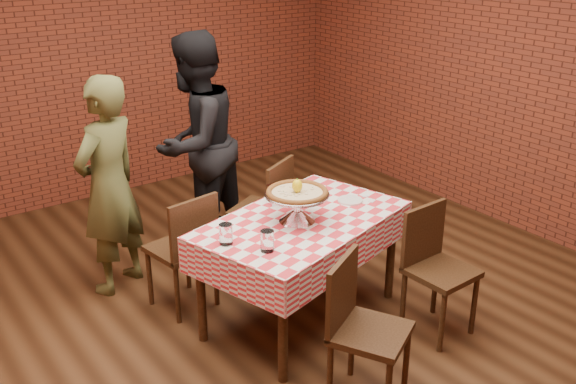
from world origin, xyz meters
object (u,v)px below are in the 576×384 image
object	(u,v)px
pizza	(297,193)
diner_black	(195,143)
condiment_caddy	(275,194)
diner_olive	(109,186)
chair_far_left	(181,250)
water_glass_right	(226,234)
chair_near_left	(371,335)
chair_near_right	(441,274)
chair_far_right	(260,211)
water_glass_left	(267,241)
pizza_stand	(297,207)
table	(301,270)

from	to	relation	value
pizza	diner_black	xyz separation A→B (m)	(0.05, 1.45, -0.05)
condiment_caddy	diner_olive	bearing A→B (deg)	137.12
chair_far_left	diner_black	world-z (taller)	diner_black
water_glass_right	chair_near_left	distance (m)	1.04
chair_near_left	water_glass_right	bearing A→B (deg)	85.79
condiment_caddy	chair_near_right	bearing A→B (deg)	-55.30
chair_far_right	water_glass_left	bearing A→B (deg)	31.44
water_glass_left	diner_olive	bearing A→B (deg)	106.08
pizza	water_glass_right	bearing A→B (deg)	-178.45
chair_near_left	chair_near_right	bearing A→B (deg)	-11.96
pizza	condiment_caddy	world-z (taller)	pizza
water_glass_left	water_glass_right	distance (m)	0.27
water_glass_left	diner_black	size ratio (longest dim) A/B	0.07
condiment_caddy	chair_far_right	distance (m)	0.71
water_glass_right	chair_far_right	distance (m)	1.27
condiment_caddy	pizza_stand	bearing A→B (deg)	-96.81
table	diner_black	distance (m)	1.53
condiment_caddy	chair_far_left	xyz separation A→B (m)	(-0.59, 0.32, -0.39)
pizza	chair_near_right	bearing A→B (deg)	-44.39
pizza_stand	water_glass_right	world-z (taller)	pizza_stand
water_glass_left	pizza	bearing A→B (deg)	30.78
pizza	diner_olive	distance (m)	1.44
water_glass_left	diner_black	distance (m)	1.74
chair_near_right	diner_black	bearing A→B (deg)	104.35
table	chair_near_left	size ratio (longest dim) A/B	1.60
chair_near_right	chair_far_right	distance (m)	1.59
condiment_caddy	diner_black	bearing A→B (deg)	92.30
chair_far_left	diner_olive	distance (m)	0.71
water_glass_left	chair_near_left	bearing A→B (deg)	-70.71
table	water_glass_right	bearing A→B (deg)	-177.69
water_glass_left	chair_far_left	distance (m)	0.97
pizza_stand	pizza	distance (m)	0.10
water_glass_right	table	bearing A→B (deg)	2.31
water_glass_left	diner_black	world-z (taller)	diner_black
chair_near_left	diner_olive	distance (m)	2.21
water_glass_left	pizza_stand	bearing A→B (deg)	30.78
table	diner_olive	xyz separation A→B (m)	(-0.85, 1.17, 0.44)
pizza	chair_near_right	world-z (taller)	pizza
chair_near_right	table	bearing A→B (deg)	130.84
pizza_stand	chair_far_right	world-z (taller)	pizza_stand
pizza	condiment_caddy	bearing A→B (deg)	81.05
diner_olive	pizza_stand	bearing A→B (deg)	97.54
water_glass_right	condiment_caddy	xyz separation A→B (m)	(0.60, 0.34, 0.00)
pizza_stand	water_glass_right	bearing A→B (deg)	-178.45
diner_black	table	bearing A→B (deg)	63.16
water_glass_left	chair_near_right	xyz separation A→B (m)	(1.08, -0.43, -0.39)
water_glass_right	chair_near_left	xyz separation A→B (m)	(0.38, -0.89, -0.38)
pizza_stand	pizza	world-z (taller)	pizza
diner_black	pizza_stand	bearing A→B (deg)	61.32
pizza	chair_far_left	distance (m)	0.98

